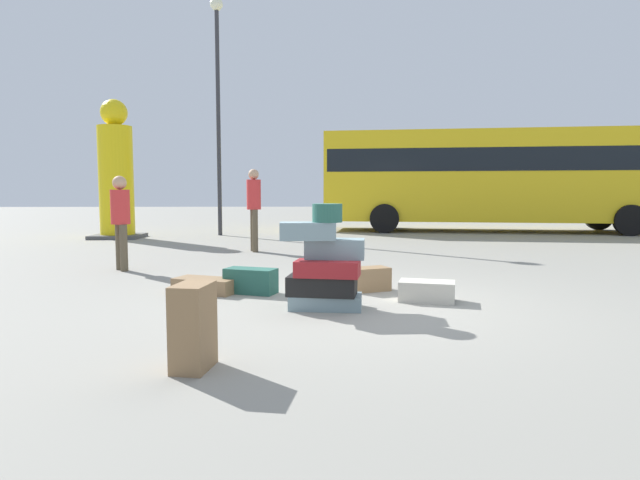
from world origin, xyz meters
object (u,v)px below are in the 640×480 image
(suitcase_tower, at_px, (325,266))
(suitcase_brown_left_side, at_px, (369,279))
(person_bearded_onlooker, at_px, (254,202))
(suitcase_brown_right_side, at_px, (193,327))
(yellow_dummy_statue, at_px, (116,177))
(suitcase_cream_behind_tower, at_px, (427,291))
(suitcase_brown_white_trunk, at_px, (206,285))
(lamp_post, at_px, (218,84))
(suitcase_teal_foreground_near, at_px, (251,281))
(person_tourist_with_camera, at_px, (120,215))
(parked_bus, at_px, (497,174))

(suitcase_tower, bearing_deg, suitcase_brown_left_side, 59.48)
(suitcase_brown_left_side, height_order, person_bearded_onlooker, person_bearded_onlooker)
(suitcase_brown_right_side, height_order, yellow_dummy_statue, yellow_dummy_statue)
(suitcase_cream_behind_tower, bearing_deg, suitcase_brown_white_trunk, -176.11)
(suitcase_tower, height_order, lamp_post, lamp_post)
(suitcase_brown_white_trunk, xyz_separation_m, suitcase_brown_right_side, (0.44, -2.93, 0.22))
(suitcase_teal_foreground_near, xyz_separation_m, person_bearded_onlooker, (-0.38, 4.73, 0.89))
(suitcase_tower, xyz_separation_m, suitcase_cream_behind_tower, (1.21, 0.36, -0.36))
(yellow_dummy_statue, relative_size, lamp_post, 0.56)
(yellow_dummy_statue, bearing_deg, suitcase_cream_behind_tower, -53.34)
(suitcase_tower, height_order, person_tourist_with_camera, person_tourist_with_camera)
(suitcase_tower, distance_m, suitcase_teal_foreground_near, 1.32)
(suitcase_teal_foreground_near, height_order, yellow_dummy_statue, yellow_dummy_statue)
(yellow_dummy_statue, bearing_deg, suitcase_tower, -59.77)
(yellow_dummy_statue, xyz_separation_m, lamp_post, (2.67, 0.87, 2.67))
(suitcase_tower, xyz_separation_m, suitcase_teal_foreground_near, (-0.89, 0.92, -0.32))
(yellow_dummy_statue, bearing_deg, suitcase_brown_white_trunk, -64.72)
(person_bearded_onlooker, xyz_separation_m, lamp_post, (-1.39, 4.37, 3.29))
(suitcase_teal_foreground_near, height_order, suitcase_brown_left_side, suitcase_teal_foreground_near)
(suitcase_tower, height_order, suitcase_teal_foreground_near, suitcase_tower)
(person_tourist_with_camera, bearing_deg, parked_bus, 96.24)
(suitcase_cream_behind_tower, distance_m, suitcase_teal_foreground_near, 2.17)
(suitcase_brown_white_trunk, bearing_deg, yellow_dummy_statue, 137.16)
(person_bearded_onlooker, bearing_deg, suitcase_tower, -3.35)
(suitcase_tower, height_order, suitcase_brown_left_side, suitcase_tower)
(suitcase_tower, bearing_deg, person_tourist_with_camera, 137.01)
(person_bearded_onlooker, bearing_deg, suitcase_cream_behind_tower, 9.11)
(suitcase_teal_foreground_near, bearing_deg, parked_bus, 77.02)
(person_tourist_with_camera, xyz_separation_m, lamp_post, (0.51, 7.06, 3.43))
(person_tourist_with_camera, height_order, yellow_dummy_statue, yellow_dummy_statue)
(suitcase_brown_left_side, bearing_deg, suitcase_tower, -141.27)
(suitcase_brown_white_trunk, xyz_separation_m, parked_bus, (7.44, 10.32, 1.74))
(suitcase_brown_left_side, bearing_deg, yellow_dummy_statue, 105.54)
(person_bearded_onlooker, bearing_deg, suitcase_brown_white_trunk, -18.37)
(suitcase_brown_right_side, xyz_separation_m, parked_bus, (7.00, 13.26, 1.53))
(suitcase_tower, distance_m, suitcase_cream_behind_tower, 1.31)
(suitcase_teal_foreground_near, relative_size, suitcase_brown_right_side, 1.03)
(parked_bus, bearing_deg, suitcase_brown_right_side, -107.52)
(yellow_dummy_statue, distance_m, parked_bus, 11.51)
(person_tourist_with_camera, xyz_separation_m, parked_bus, (9.15, 8.33, 0.93))
(suitcase_cream_behind_tower, bearing_deg, person_tourist_with_camera, 165.83)
(suitcase_tower, height_order, parked_bus, parked_bus)
(person_bearded_onlooker, relative_size, lamp_post, 0.26)
(lamp_post, bearing_deg, suitcase_teal_foreground_near, -79.01)
(suitcase_brown_left_side, relative_size, person_bearded_onlooker, 0.29)
(person_tourist_with_camera, height_order, lamp_post, lamp_post)
(parked_bus, distance_m, lamp_post, 9.08)
(suitcase_brown_right_side, distance_m, lamp_post, 12.75)
(suitcase_cream_behind_tower, height_order, yellow_dummy_statue, yellow_dummy_statue)
(suitcase_cream_behind_tower, bearing_deg, suitcase_brown_right_side, -117.20)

